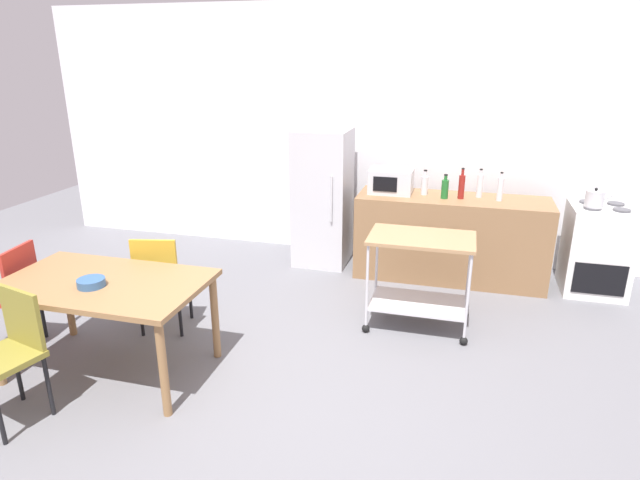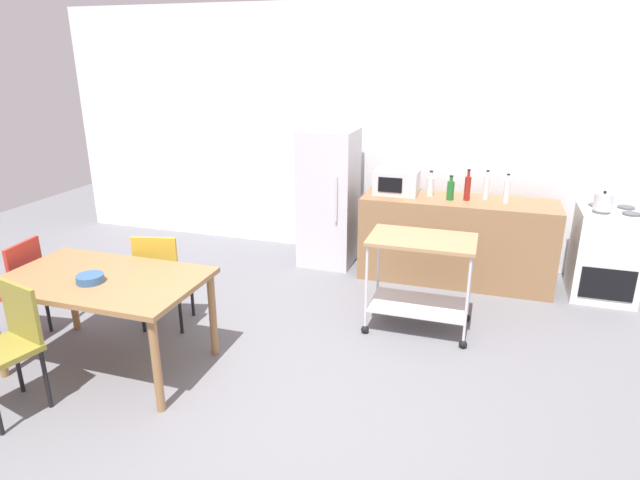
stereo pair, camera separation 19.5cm
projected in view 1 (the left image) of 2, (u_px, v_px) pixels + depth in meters
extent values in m
plane|color=slate|center=(300.00, 403.00, 3.80)|extent=(12.00, 12.00, 0.00)
cube|color=white|center=(380.00, 134.00, 6.24)|extent=(8.40, 0.12, 2.90)
cube|color=olive|center=(450.00, 238.00, 5.80)|extent=(2.00, 0.64, 0.90)
cube|color=olive|center=(103.00, 284.00, 3.96)|extent=(1.50, 0.90, 0.04)
cylinder|color=olive|center=(163.00, 369.00, 3.56)|extent=(0.06, 0.06, 0.71)
cylinder|color=olive|center=(68.00, 297.00, 4.61)|extent=(0.06, 0.06, 0.71)
cylinder|color=olive|center=(215.00, 317.00, 4.27)|extent=(0.06, 0.06, 0.71)
cube|color=#B72D23|center=(5.00, 295.00, 4.39)|extent=(0.44, 0.44, 0.04)
cube|color=#B72D23|center=(20.00, 271.00, 4.29)|extent=(0.07, 0.38, 0.40)
cylinder|color=black|center=(6.00, 311.00, 4.65)|extent=(0.03, 0.03, 0.45)
cylinder|color=black|center=(42.00, 314.00, 4.61)|extent=(0.03, 0.03, 0.45)
cylinder|color=black|center=(16.00, 333.00, 4.29)|extent=(0.03, 0.03, 0.45)
cube|color=olive|center=(2.00, 359.00, 3.46)|extent=(0.49, 0.49, 0.04)
cube|color=olive|center=(22.00, 317.00, 3.54)|extent=(0.38, 0.12, 0.40)
cylinder|color=black|center=(18.00, 372.00, 3.76)|extent=(0.03, 0.03, 0.45)
cylinder|color=black|center=(49.00, 386.00, 3.60)|extent=(0.03, 0.03, 0.45)
cube|color=gold|center=(164.00, 278.00, 4.71)|extent=(0.48, 0.48, 0.04)
cube|color=gold|center=(154.00, 263.00, 4.47)|extent=(0.38, 0.12, 0.40)
cylinder|color=black|center=(190.00, 296.00, 4.94)|extent=(0.03, 0.03, 0.45)
cylinder|color=black|center=(154.00, 295.00, 4.95)|extent=(0.03, 0.03, 0.45)
cylinder|color=black|center=(180.00, 313.00, 4.62)|extent=(0.03, 0.03, 0.45)
cylinder|color=black|center=(141.00, 312.00, 4.63)|extent=(0.03, 0.03, 0.45)
cube|color=white|center=(596.00, 250.00, 5.46)|extent=(0.60, 0.60, 0.90)
cube|color=black|center=(599.00, 279.00, 5.25)|extent=(0.48, 0.01, 0.32)
cylinder|color=#47474C|center=(592.00, 208.00, 5.23)|extent=(0.16, 0.16, 0.02)
cylinder|color=#47474C|center=(622.00, 210.00, 5.16)|extent=(0.16, 0.16, 0.02)
cylinder|color=#47474C|center=(588.00, 202.00, 5.45)|extent=(0.16, 0.16, 0.02)
cylinder|color=#47474C|center=(616.00, 204.00, 5.38)|extent=(0.16, 0.16, 0.02)
cube|color=silver|center=(323.00, 198.00, 6.14)|extent=(0.60, 0.60, 1.55)
cylinder|color=silver|center=(331.00, 199.00, 5.78)|extent=(0.02, 0.02, 0.50)
cube|color=#A37A51|center=(422.00, 238.00, 4.61)|extent=(0.90, 0.56, 0.03)
cube|color=silver|center=(418.00, 303.00, 4.81)|extent=(0.83, 0.52, 0.02)
cylinder|color=silver|center=(367.00, 285.00, 4.62)|extent=(0.02, 0.02, 0.76)
sphere|color=black|center=(366.00, 328.00, 4.75)|extent=(0.07, 0.07, 0.07)
cylinder|color=silver|center=(468.00, 296.00, 4.41)|extent=(0.02, 0.02, 0.76)
sphere|color=black|center=(464.00, 341.00, 4.54)|extent=(0.07, 0.07, 0.07)
cylinder|color=silver|center=(377.00, 265.00, 5.07)|extent=(0.02, 0.02, 0.76)
sphere|color=black|center=(375.00, 304.00, 5.21)|extent=(0.07, 0.07, 0.07)
cylinder|color=silver|center=(469.00, 274.00, 4.86)|extent=(0.02, 0.02, 0.76)
sphere|color=black|center=(465.00, 315.00, 5.00)|extent=(0.07, 0.07, 0.07)
cube|color=silver|center=(391.00, 181.00, 5.81)|extent=(0.46, 0.34, 0.26)
cube|color=black|center=(385.00, 184.00, 5.66)|extent=(0.25, 0.01, 0.16)
cylinder|color=silver|center=(425.00, 186.00, 5.75)|extent=(0.07, 0.07, 0.19)
cylinder|color=silver|center=(425.00, 174.00, 5.70)|extent=(0.03, 0.03, 0.06)
cylinder|color=black|center=(426.00, 170.00, 5.69)|extent=(0.04, 0.04, 0.01)
cylinder|color=#1E6628|center=(445.00, 189.00, 5.59)|extent=(0.07, 0.07, 0.20)
cylinder|color=#1E6628|center=(446.00, 178.00, 5.55)|extent=(0.03, 0.03, 0.05)
cylinder|color=black|center=(446.00, 175.00, 5.54)|extent=(0.04, 0.04, 0.01)
cylinder|color=maroon|center=(461.00, 187.00, 5.57)|extent=(0.06, 0.06, 0.25)
cylinder|color=maroon|center=(463.00, 172.00, 5.52)|extent=(0.03, 0.03, 0.06)
cylinder|color=black|center=(463.00, 169.00, 5.51)|extent=(0.03, 0.03, 0.01)
cylinder|color=silver|center=(480.00, 186.00, 5.63)|extent=(0.06, 0.06, 0.24)
cylinder|color=silver|center=(481.00, 172.00, 5.58)|extent=(0.03, 0.03, 0.05)
cylinder|color=black|center=(481.00, 169.00, 5.57)|extent=(0.03, 0.03, 0.01)
cylinder|color=silver|center=(500.00, 189.00, 5.49)|extent=(0.06, 0.06, 0.24)
cylinder|color=silver|center=(502.00, 176.00, 5.45)|extent=(0.03, 0.03, 0.05)
cylinder|color=black|center=(502.00, 173.00, 5.44)|extent=(0.03, 0.03, 0.01)
cylinder|color=#33598C|center=(91.00, 283.00, 3.85)|extent=(0.20, 0.20, 0.06)
cylinder|color=silver|center=(595.00, 199.00, 5.21)|extent=(0.17, 0.17, 0.16)
sphere|color=black|center=(596.00, 189.00, 5.18)|extent=(0.03, 0.03, 0.03)
cylinder|color=silver|center=(608.00, 197.00, 5.18)|extent=(0.08, 0.02, 0.07)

